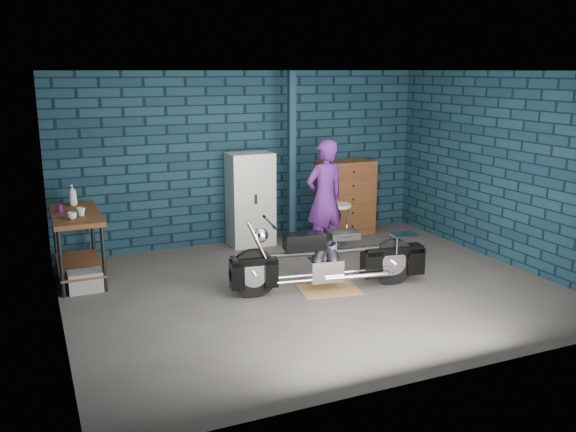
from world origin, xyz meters
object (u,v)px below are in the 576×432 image
storage_bin (85,281)px  locker (250,199)px  person (325,198)px  tool_chest (345,198)px  shop_stool (338,226)px  motorcycle (330,254)px  workbench (78,246)px

storage_bin → locker: (2.63, 1.15, 0.60)m
person → storage_bin: person is taller
tool_chest → shop_stool: tool_chest is taller
shop_stool → locker: bearing=148.8°
locker → storage_bin: bearing=-156.3°
motorcycle → tool_chest: bearing=66.3°
person → storage_bin: size_ratio=4.19×
person → locker: bearing=-58.1°
workbench → shop_stool: (3.84, -0.06, -0.11)m
motorcycle → workbench: bearing=158.4°
motorcycle → locker: size_ratio=1.47×
locker → tool_chest: size_ratio=1.18×
motorcycle → locker: bearing=103.8°
storage_bin → shop_stool: 3.85m
person → shop_stool: size_ratio=2.48×
person → shop_stool: 0.67m
locker → tool_chest: bearing=0.0°
person → locker: size_ratio=1.18×
workbench → locker: bearing=13.8°
person → shop_stool: person is taller
workbench → tool_chest: size_ratio=1.13×
workbench → shop_stool: bearing=-1.0°
storage_bin → motorcycle: bearing=-22.6°
workbench → storage_bin: (0.02, -0.50, -0.33)m
tool_chest → shop_stool: size_ratio=1.78×
motorcycle → tool_chest: tool_chest is taller
motorcycle → person: size_ratio=1.25×
workbench → shop_stool: workbench is taller
locker → shop_stool: locker is taller
workbench → storage_bin: bearing=-87.7°
motorcycle → locker: (-0.20, 2.33, 0.26)m
tool_chest → storage_bin: bearing=-165.1°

